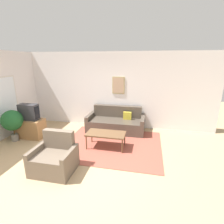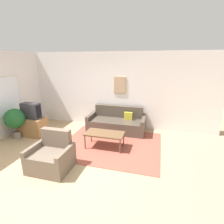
% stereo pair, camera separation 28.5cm
% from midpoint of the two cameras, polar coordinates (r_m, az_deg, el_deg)
% --- Properties ---
extents(ground_plane, '(16.00, 16.00, 0.00)m').
position_cam_midpoint_polar(ground_plane, '(4.52, -11.88, -15.99)').
color(ground_plane, tan).
extents(area_rug, '(2.83, 2.40, 0.01)m').
position_cam_midpoint_polar(area_rug, '(5.26, 1.24, -10.58)').
color(area_rug, '#9E4C3D').
rests_on(area_rug, ground_plane).
extents(wall_back, '(8.00, 0.09, 2.70)m').
position_cam_midpoint_polar(wall_back, '(6.48, -1.41, 7.21)').
color(wall_back, silver).
rests_on(wall_back, ground_plane).
extents(couch, '(1.97, 0.90, 0.84)m').
position_cam_midpoint_polar(couch, '(6.16, 2.95, -3.54)').
color(couch, '#4C4238').
rests_on(couch, ground_plane).
extents(coffee_table, '(1.09, 0.55, 0.45)m').
position_cam_midpoint_polar(coffee_table, '(4.94, -0.79, -7.26)').
color(coffee_table, brown).
rests_on(coffee_table, ground_plane).
extents(tv_stand, '(0.82, 0.50, 0.60)m').
position_cam_midpoint_polar(tv_stand, '(6.27, -23.18, -4.46)').
color(tv_stand, olive).
rests_on(tv_stand, ground_plane).
extents(tv, '(0.59, 0.28, 0.50)m').
position_cam_midpoint_polar(tv, '(6.11, -23.74, 0.37)').
color(tv, '#2D2D33').
rests_on(tv, tv_stand).
extents(armchair, '(0.90, 0.76, 0.87)m').
position_cam_midpoint_polar(armchair, '(4.28, -17.31, -13.84)').
color(armchair, '#6B5B4C').
rests_on(armchair, ground_plane).
extents(potted_plant_tall, '(0.62, 0.62, 0.98)m').
position_cam_midpoint_polar(potted_plant_tall, '(6.13, -28.01, -2.11)').
color(potted_plant_tall, slate).
rests_on(potted_plant_tall, ground_plane).
extents(potted_plant_by_window, '(0.50, 0.50, 0.79)m').
position_cam_midpoint_polar(potted_plant_by_window, '(6.59, -25.78, -1.85)').
color(potted_plant_by_window, beige).
rests_on(potted_plant_by_window, ground_plane).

